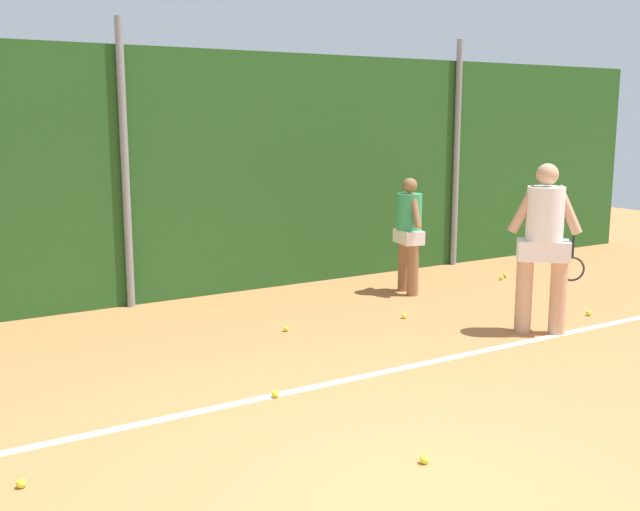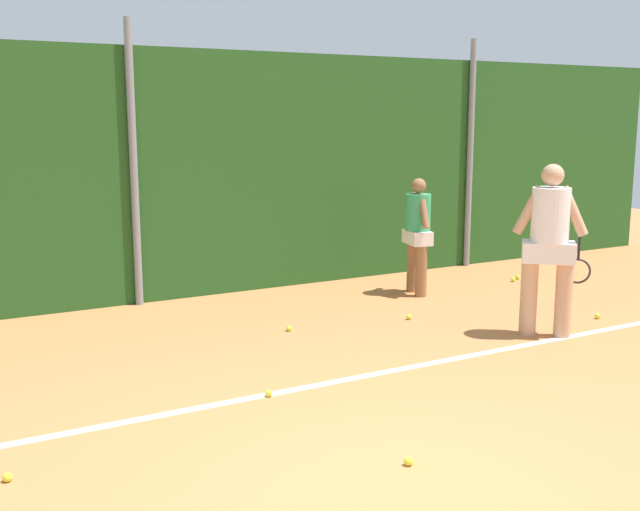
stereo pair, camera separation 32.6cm
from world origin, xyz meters
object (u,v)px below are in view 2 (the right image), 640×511
Objects in this scene: tennis_ball_6 at (7,477)px; tennis_ball_9 at (518,277)px; tennis_ball_0 at (269,393)px; player_backcourt_far at (418,230)px; tennis_ball_4 at (513,280)px; tennis_ball_3 at (598,316)px; tennis_ball_5 at (289,328)px; tennis_ball_8 at (409,317)px; player_midcourt at (549,241)px; tennis_ball_7 at (409,461)px.

tennis_ball_9 is (7.58, 3.19, 0.00)m from tennis_ball_6.
player_backcourt_far is at bearing 36.67° from tennis_ball_0.
tennis_ball_6 is (-7.40, -3.09, 0.00)m from tennis_ball_4.
tennis_ball_3 is at bearing -109.18° from tennis_ball_9.
tennis_ball_5 is 4.04m from tennis_ball_6.
tennis_ball_0 is 5.97m from tennis_ball_9.
tennis_ball_5 is 1.52m from tennis_ball_8.
player_midcourt is at bearing -32.37° from tennis_ball_5.
tennis_ball_0 is 2.99m from tennis_ball_8.
tennis_ball_8 is (1.50, -0.26, 0.00)m from tennis_ball_5.
tennis_ball_0 is 5.76m from tennis_ball_4.
tennis_ball_0 is 1.00× the size of tennis_ball_7.
tennis_ball_4 and tennis_ball_9 have the same top height.
tennis_ball_6 is at bearing -165.36° from tennis_ball_0.
player_backcourt_far is at bearing -179.01° from tennis_ball_9.
tennis_ball_8 is at bearing 167.98° from player_midcourt.
tennis_ball_4 is 1.00× the size of tennis_ball_7.
tennis_ball_3 is 1.00× the size of tennis_ball_4.
tennis_ball_4 is 6.45m from tennis_ball_7.
tennis_ball_9 is at bearing -75.57° from player_backcourt_far.
tennis_ball_8 is (-2.61, -1.00, 0.00)m from tennis_ball_4.
tennis_ball_9 is (5.08, 4.30, 0.00)m from tennis_ball_7.
player_midcourt is at bearing -169.12° from tennis_ball_3.
tennis_ball_9 is (2.79, 1.10, 0.00)m from tennis_ball_8.
tennis_ball_6 is at bearing -157.35° from tennis_ball_4.
tennis_ball_5 is at bearing 170.33° from tennis_ball_8.
player_backcourt_far is 24.26× the size of tennis_ball_5.
tennis_ball_8 is at bearing 152.07° from tennis_ball_3.
tennis_ball_5 is at bearing 35.44° from tennis_ball_6.
tennis_ball_8 is at bearing 153.80° from player_backcourt_far.
tennis_ball_7 is 1.00× the size of tennis_ball_9.
tennis_ball_0 and tennis_ball_6 have the same top height.
tennis_ball_9 is (5.37, 2.61, 0.00)m from tennis_ball_0.
player_midcourt is 3.02m from tennis_ball_4.
tennis_ball_5 is (-2.38, -0.81, -0.87)m from player_backcourt_far.
tennis_ball_4 is 1.00× the size of tennis_ball_9.
tennis_ball_5 is 1.00× the size of tennis_ball_8.
tennis_ball_3 and tennis_ball_7 have the same top height.
player_midcourt is at bearing -165.30° from player_backcourt_far.
player_midcourt is at bearing -53.95° from tennis_ball_8.
player_midcourt is 29.07× the size of tennis_ball_9.
tennis_ball_5 is 3.54m from tennis_ball_7.
tennis_ball_6 is 1.00× the size of tennis_ball_8.
tennis_ball_9 is at bearing 29.17° from tennis_ball_4.
player_backcourt_far reaches higher than tennis_ball_8.
tennis_ball_0 is at bearing -154.18° from tennis_ball_4.
tennis_ball_6 is at bearing 156.10° from tennis_ball_7.
player_backcourt_far is 1.93m from tennis_ball_4.
tennis_ball_6 is (-5.67, -3.16, -0.87)m from player_backcourt_far.
player_midcourt reaches higher than tennis_ball_3.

